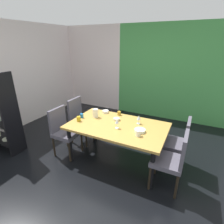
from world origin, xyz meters
TOP-DOWN VIEW (x-y plane):
  - ground_plane at (0.00, 0.00)m, footprint 5.20×5.20m
  - back_panel_interior at (-1.64, 2.55)m, footprint 1.93×0.10m
  - garden_window_panel at (0.96, 2.55)m, footprint 3.28×0.10m
  - dining_table at (0.36, 0.13)m, footprint 1.72×1.04m
  - chair_left_far at (-0.66, 0.40)m, footprint 0.45×0.44m
  - chair_left_near at (-0.66, -0.14)m, footprint 0.45×0.44m
  - chair_right_far at (1.37, 0.40)m, footprint 0.44×0.44m
  - chair_right_near at (1.37, -0.14)m, footprint 0.44×0.44m
  - wine_glass_south at (0.68, 0.35)m, footprint 0.07×0.07m
  - wine_glass_west at (0.40, 0.02)m, footprint 0.06×0.06m
  - serving_bowl_center at (-0.11, 0.55)m, footprint 0.13×0.13m
  - serving_bowl_east at (0.26, 0.31)m, footprint 0.12×0.12m
  - serving_bowl_right at (0.79, 0.07)m, footprint 0.18×0.18m
  - cup_corner at (0.81, -0.07)m, footprint 0.08×0.08m
  - cup_near_window at (-0.40, 0.12)m, footprint 0.07×0.07m
  - cup_north at (-0.35, -0.04)m, footprint 0.07×0.07m
  - cup_front at (0.20, 0.56)m, footprint 0.07×0.07m
  - pitcher_near_shelf at (-0.17, 0.26)m, footprint 0.12×0.11m

SIDE VIEW (x-z plane):
  - ground_plane at x=0.00m, z-range -0.02..0.00m
  - chair_right_far at x=1.37m, z-range 0.06..0.99m
  - chair_left_near at x=-0.66m, z-range 0.06..1.00m
  - chair_right_near at x=1.37m, z-range 0.06..1.00m
  - chair_left_far at x=-0.66m, z-range 0.05..1.03m
  - dining_table at x=0.36m, z-range 0.28..1.00m
  - serving_bowl_east at x=0.26m, z-range 0.72..0.76m
  - serving_bowl_right at x=0.79m, z-range 0.72..0.76m
  - serving_bowl_center at x=-0.11m, z-range 0.72..0.77m
  - cup_front at x=0.20m, z-range 0.72..0.80m
  - cup_near_window at x=-0.40m, z-range 0.72..0.80m
  - cup_north at x=-0.35m, z-range 0.72..0.81m
  - cup_corner at x=0.81m, z-range 0.72..0.81m
  - pitcher_near_shelf at x=-0.17m, z-range 0.72..0.89m
  - wine_glass_south at x=0.68m, z-range 0.75..0.92m
  - wine_glass_west at x=0.40m, z-range 0.76..0.93m
  - back_panel_interior at x=-1.64m, z-range 0.00..2.56m
  - garden_window_panel at x=0.96m, z-range 0.00..2.56m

